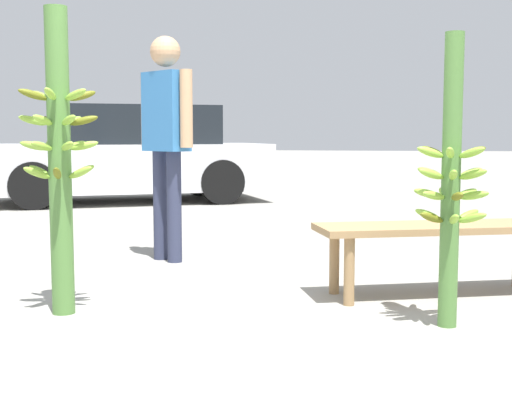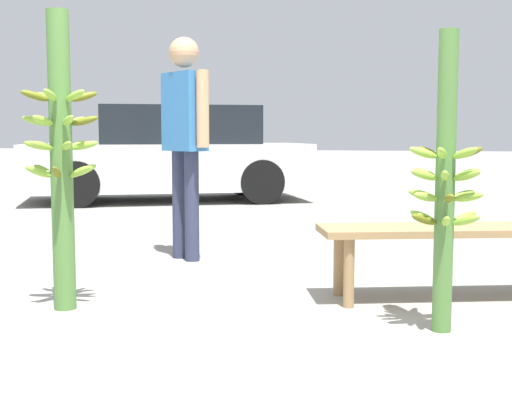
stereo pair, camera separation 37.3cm
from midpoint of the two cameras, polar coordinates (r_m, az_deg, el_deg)
ground_plane at (r=3.35m, az=-0.26°, el=-10.46°), size 80.00×80.00×0.00m
banana_stalk_left at (r=3.88m, az=-12.69°, el=4.02°), size 0.41×0.41×1.59m
banana_stalk_center at (r=3.52m, az=17.86°, el=1.84°), size 0.36×0.37×1.43m
vendor_person at (r=5.34m, az=-3.73°, el=6.53°), size 0.52×0.41×1.66m
market_bench at (r=4.24m, az=17.42°, el=-2.23°), size 1.49×0.89×0.42m
parked_car at (r=10.24m, az=-5.86°, el=4.19°), size 4.28×3.31×1.34m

